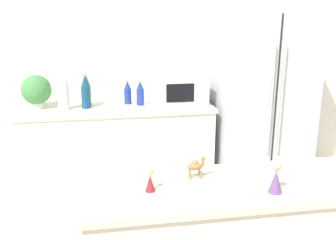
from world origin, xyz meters
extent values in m
cube|color=white|center=(0.00, 2.73, 1.27)|extent=(8.00, 0.06, 2.55)
cube|color=white|center=(-0.51, 2.40, 0.43)|extent=(1.80, 0.60, 0.87)
cube|color=silver|center=(-0.51, 2.40, 0.88)|extent=(1.83, 0.63, 0.03)
cube|color=silver|center=(0.92, 2.33, 0.90)|extent=(0.91, 0.69, 1.80)
cube|color=black|center=(0.92, 1.99, 0.90)|extent=(0.01, 0.01, 1.72)
cylinder|color=#B2B5BA|center=(0.87, 1.97, 0.99)|extent=(0.02, 0.02, 0.99)
cylinder|color=#B2B5BA|center=(0.97, 1.97, 0.99)|extent=(0.02, 0.02, 0.99)
cube|color=beige|center=(0.15, 0.52, 0.91)|extent=(1.79, 0.51, 0.03)
cylinder|color=silver|center=(-1.25, 2.44, 0.94)|extent=(0.12, 0.12, 0.07)
sphere|color=#478E4C|center=(-1.25, 2.44, 1.08)|extent=(0.27, 0.27, 0.27)
cylinder|color=white|center=(-1.00, 2.33, 1.04)|extent=(0.10, 0.10, 0.27)
cube|color=white|center=(0.12, 2.42, 1.04)|extent=(0.48, 0.36, 0.28)
cube|color=black|center=(0.08, 2.24, 1.04)|extent=(0.26, 0.01, 0.17)
cylinder|color=#2D6033|center=(-0.79, 2.46, 1.00)|extent=(0.08, 0.08, 0.19)
cone|color=#2D6033|center=(-0.79, 2.46, 1.15)|extent=(0.07, 0.07, 0.11)
cylinder|color=gold|center=(-0.79, 2.46, 1.21)|extent=(0.03, 0.03, 0.01)
cylinder|color=navy|center=(-0.28, 2.40, 0.98)|extent=(0.07, 0.07, 0.15)
cone|color=navy|center=(-0.28, 2.40, 1.10)|extent=(0.07, 0.07, 0.09)
cylinder|color=gold|center=(-0.28, 2.40, 1.14)|extent=(0.03, 0.03, 0.01)
cylinder|color=navy|center=(-0.40, 2.47, 0.98)|extent=(0.07, 0.07, 0.15)
cone|color=navy|center=(-0.40, 2.47, 1.09)|extent=(0.07, 0.07, 0.08)
cylinder|color=gold|center=(-0.40, 2.47, 1.14)|extent=(0.02, 0.02, 0.01)
cylinder|color=navy|center=(-0.80, 2.36, 1.00)|extent=(0.08, 0.08, 0.20)
cone|color=navy|center=(-0.80, 2.36, 1.16)|extent=(0.08, 0.08, 0.11)
cylinder|color=gold|center=(-0.80, 2.36, 1.22)|extent=(0.03, 0.03, 0.01)
ellipsoid|color=olive|center=(-0.17, 0.61, 1.00)|extent=(0.08, 0.05, 0.04)
sphere|color=olive|center=(-0.17, 0.61, 1.02)|extent=(0.03, 0.03, 0.03)
cylinder|color=olive|center=(-0.13, 0.61, 1.02)|extent=(0.01, 0.01, 0.04)
sphere|color=olive|center=(-0.13, 0.61, 1.04)|extent=(0.02, 0.02, 0.02)
cylinder|color=olive|center=(-0.14, 0.63, 0.95)|extent=(0.01, 0.01, 0.05)
cylinder|color=olive|center=(-0.14, 0.60, 0.95)|extent=(0.01, 0.01, 0.05)
cylinder|color=olive|center=(-0.20, 0.63, 0.95)|extent=(0.01, 0.01, 0.05)
cylinder|color=olive|center=(-0.20, 0.60, 0.95)|extent=(0.01, 0.01, 0.05)
cone|color=#6B4784|center=(0.17, 0.39, 0.99)|extent=(0.07, 0.07, 0.11)
sphere|color=tan|center=(0.17, 0.39, 1.06)|extent=(0.04, 0.04, 0.04)
cone|color=maroon|center=(-0.42, 0.50, 0.97)|extent=(0.05, 0.05, 0.08)
sphere|color=tan|center=(-0.42, 0.50, 1.03)|extent=(0.03, 0.03, 0.03)
camera|label=1|loc=(-0.60, -1.13, 1.76)|focal=40.00mm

